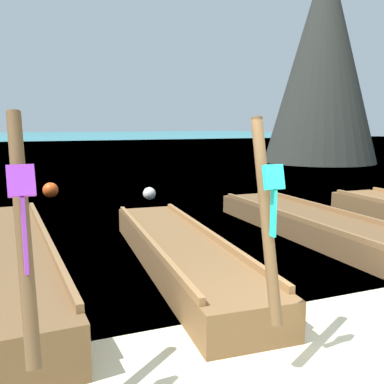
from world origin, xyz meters
The scene contains 7 objects.
sea_water centered at (0.00, 61.79, 0.00)m, with size 120.00×120.00×0.00m, color teal.
longtail_boat_violet_ribbon centered at (-2.85, 4.20, 0.32)m, with size 1.40×7.22×2.58m.
longtail_boat_turquoise_ribbon centered at (-0.23, 3.76, 0.27)m, with size 1.54×6.34×2.53m.
longtail_boat_blue_ribbon centered at (3.25, 4.41, 0.25)m, with size 1.43×7.23×2.42m.
karst_rock centered at (15.19, 19.71, 6.21)m, with size 7.63×6.92×12.97m.
mooring_buoy_near centered at (-1.79, 11.99, 0.26)m, with size 0.51×0.51×0.51m.
mooring_buoy_far centered at (1.14, 10.36, 0.21)m, with size 0.42×0.42×0.42m.
Camera 1 is at (-2.67, -2.91, 2.46)m, focal length 40.44 mm.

